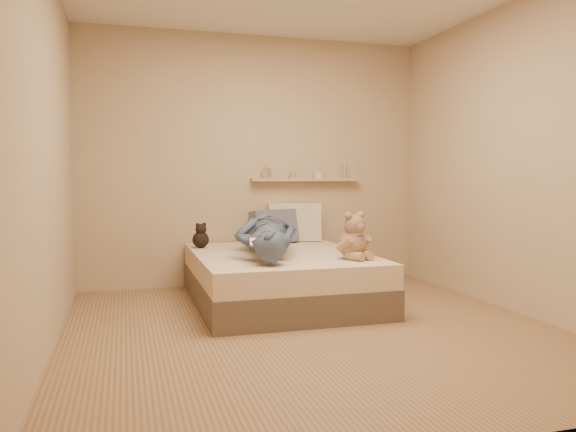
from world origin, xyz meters
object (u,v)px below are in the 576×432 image
object	(u,v)px
teddy_bear	(354,239)
dark_plush	(201,237)
bed	(279,278)
person	(266,234)
pillow_grey	(274,227)
pillow_cream	(294,222)
game_console	(262,242)
wall_shelf	(306,180)

from	to	relation	value
teddy_bear	dark_plush	size ratio (longest dim) A/B	1.62
bed	person	size ratio (longest dim) A/B	1.27
teddy_bear	dark_plush	xyz separation A→B (m)	(-1.13, 1.08, -0.06)
pillow_grey	pillow_cream	bearing A→B (deg)	28.32
game_console	dark_plush	size ratio (longest dim) A/B	0.81
bed	person	distance (m)	0.43
game_console	pillow_grey	world-z (taller)	pillow_grey
dark_plush	pillow_grey	distance (m)	0.78
game_console	pillow_cream	xyz separation A→B (m)	(0.68, 1.35, 0.03)
wall_shelf	bed	bearing A→B (deg)	-121.18
wall_shelf	dark_plush	bearing A→B (deg)	-162.75
game_console	pillow_cream	bearing A→B (deg)	63.12
game_console	wall_shelf	size ratio (longest dim) A/B	0.16
dark_plush	pillow_cream	xyz separation A→B (m)	(1.03, 0.29, 0.09)
wall_shelf	pillow_grey	bearing A→B (deg)	-152.18
person	pillow_cream	bearing A→B (deg)	-108.48
game_console	pillow_grey	bearing A→B (deg)	70.69
person	game_console	bearing A→B (deg)	84.22
pillow_cream	person	xyz separation A→B (m)	(-0.53, -0.89, -0.02)
teddy_bear	wall_shelf	size ratio (longest dim) A/B	0.33
dark_plush	wall_shelf	xyz separation A→B (m)	(1.18, 0.37, 0.54)
bed	pillow_cream	distance (m)	1.01
bed	dark_plush	size ratio (longest dim) A/B	7.77
person	wall_shelf	xyz separation A→B (m)	(0.69, 0.97, 0.47)
bed	wall_shelf	world-z (taller)	wall_shelf
pillow_cream	pillow_grey	bearing A→B (deg)	-151.68
bed	game_console	bearing A→B (deg)	-119.11
bed	pillow_cream	xyz separation A→B (m)	(0.39, 0.83, 0.43)
bed	pillow_grey	distance (m)	0.81
game_console	wall_shelf	world-z (taller)	wall_shelf
bed	game_console	size ratio (longest dim) A/B	9.65
teddy_bear	pillow_grey	xyz separation A→B (m)	(-0.36, 1.23, 0.01)
person	wall_shelf	size ratio (longest dim) A/B	1.25
game_console	teddy_bear	xyz separation A→B (m)	(0.78, -0.02, -0.00)
teddy_bear	person	size ratio (longest dim) A/B	0.27
person	pillow_grey	bearing A→B (deg)	-97.53
pillow_grey	wall_shelf	bearing A→B (deg)	27.82
bed	person	bearing A→B (deg)	-157.37
pillow_grey	game_console	bearing A→B (deg)	-109.31
dark_plush	wall_shelf	bearing A→B (deg)	17.25
bed	pillow_cream	world-z (taller)	pillow_cream
pillow_grey	dark_plush	bearing A→B (deg)	-169.08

